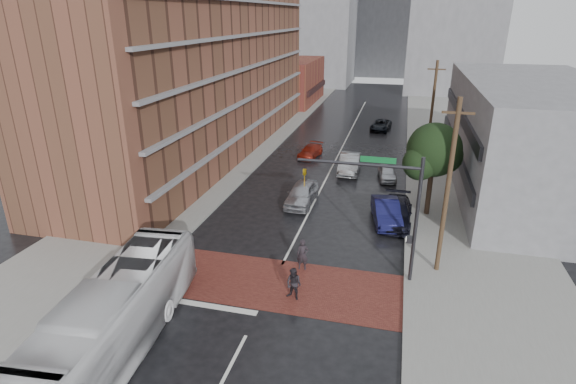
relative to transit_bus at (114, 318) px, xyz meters
The scene contains 23 objects.
ground 8.28m from the transit_bus, 50.92° to the left, with size 160.00×160.00×0.00m, color black.
crosswalk 8.66m from the transit_bus, 53.05° to the left, with size 14.00×5.00×0.02m, color brown.
sidewalk_west 31.97m from the transit_bus, 101.55° to the left, with size 9.00×90.00×0.15m, color gray.
sidewalk_east 35.46m from the transit_bus, 62.04° to the left, with size 9.00×90.00×0.15m, color gray.
apartment_block 33.87m from the transit_bus, 106.37° to the left, with size 10.00×44.00×28.00m, color brown.
storefront_west 60.70m from the transit_bus, 96.53° to the left, with size 8.00×16.00×7.00m, color brown.
building_east 34.14m from the transit_bus, 50.58° to the left, with size 11.00×26.00×9.00m, color gray.
distant_tower_west 85.95m from the transit_bus, 96.02° to the left, with size 18.00×16.00×32.00m, color gray.
distant_tower_center 101.93m from the transit_bus, 87.11° to the left, with size 12.00×10.00×24.00m, color gray.
street_tree 23.03m from the transit_bus, 53.36° to the left, with size 4.20×4.10×6.90m.
signal_mast 14.36m from the transit_bus, 38.73° to the left, with size 6.50×0.30×7.20m.
utility_pole_near 17.63m from the transit_bus, 36.49° to the left, with size 1.60×0.26×10.00m.
utility_pole_far 33.50m from the transit_bus, 65.34° to the left, with size 1.60×0.26×10.00m.
transit_bus is the anchor object (origin of this frame).
pedestrian_a 10.77m from the transit_bus, 53.67° to the left, with size 0.68×0.45×1.87m, color black.
pedestrian_b 8.71m from the transit_bus, 40.81° to the left, with size 0.86×0.67×1.78m, color black.
car_travel_a 18.62m from the transit_bus, 76.93° to the left, with size 1.98×4.91×1.67m, color #B2B4BA.
car_travel_b 27.53m from the transit_bus, 75.50° to the left, with size 1.81×5.20×1.71m, color #B0B4B8.
car_travel_c 30.56m from the transit_bus, 85.54° to the left, with size 1.71×4.20×1.22m, color maroon.
suv_travel 45.09m from the transit_bus, 78.79° to the left, with size 2.16×4.69×1.30m, color black.
car_parked_near 19.53m from the transit_bus, 56.58° to the left, with size 1.72×4.93×1.62m, color #131445.
car_parked_mid 20.01m from the transit_bus, 55.21° to the left, with size 2.18×5.37×1.56m, color black.
car_parked_far 27.48m from the transit_bus, 67.73° to the left, with size 1.47×3.65×1.24m, color #B8BBC1.
Camera 1 is at (6.00, -19.80, 13.77)m, focal length 28.00 mm.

